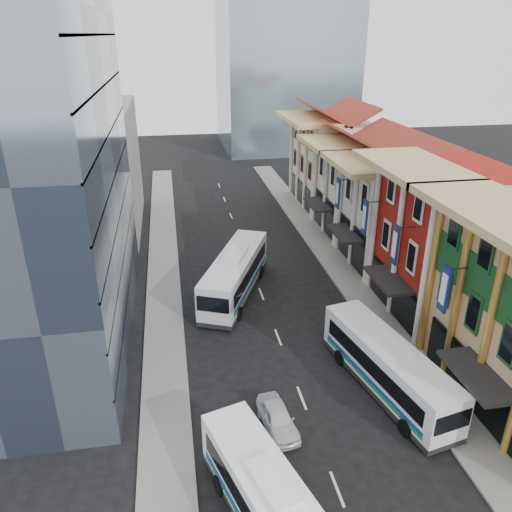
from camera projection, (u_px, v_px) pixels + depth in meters
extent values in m
plane|color=black|center=(344.00, 506.00, 24.32)|extent=(200.00, 200.00, 0.00)
cube|color=slate|center=(353.00, 285.00, 45.41)|extent=(3.00, 90.00, 0.15)
cube|color=slate|center=(164.00, 301.00, 42.72)|extent=(3.00, 90.00, 0.15)
cube|color=maroon|center=(447.00, 242.00, 39.37)|extent=(8.00, 10.00, 12.00)
cube|color=beige|center=(395.00, 215.00, 48.32)|extent=(8.00, 9.00, 10.00)
cube|color=beige|center=(361.00, 189.00, 56.41)|extent=(8.00, 9.00, 10.00)
cube|color=beige|center=(333.00, 163.00, 65.65)|extent=(8.00, 12.00, 11.00)
cube|color=#425269|center=(15.00, 135.00, 32.59)|extent=(12.00, 26.00, 30.00)
cube|color=gray|center=(91.00, 169.00, 56.69)|extent=(10.00, 18.00, 14.00)
imported|color=silver|center=(278.00, 418.00, 28.85)|extent=(2.18, 4.32, 1.41)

